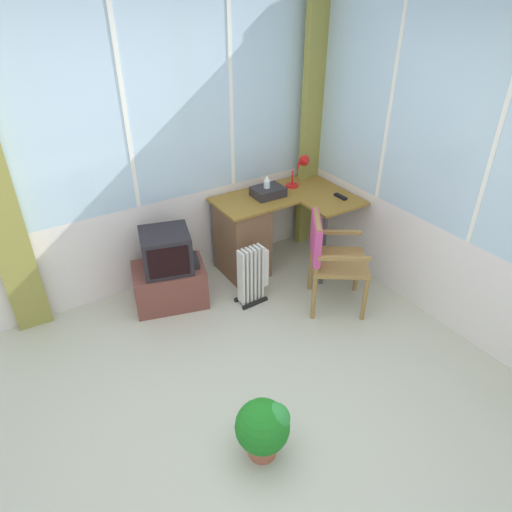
% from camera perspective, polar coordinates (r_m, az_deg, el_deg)
% --- Properties ---
extents(ground, '(4.91, 4.96, 0.06)m').
position_cam_1_polar(ground, '(3.39, 0.09, -20.43)').
color(ground, beige).
extents(north_window_panel, '(3.91, 0.07, 2.74)m').
position_cam_1_polar(north_window_panel, '(4.12, -15.41, 12.71)').
color(north_window_panel, silver).
rests_on(north_window_panel, ground).
extents(east_window_panel, '(0.07, 3.96, 2.74)m').
position_cam_1_polar(east_window_panel, '(3.77, 26.83, 8.63)').
color(east_window_panel, silver).
rests_on(east_window_panel, ground).
extents(curtain_corner, '(0.29, 0.11, 2.64)m').
position_cam_1_polar(curtain_corner, '(4.87, 7.01, 15.89)').
color(curtain_corner, olive).
rests_on(curtain_corner, ground).
extents(desk, '(1.28, 0.92, 0.77)m').
position_cam_1_polar(desk, '(4.57, -0.99, 2.72)').
color(desk, olive).
rests_on(desk, ground).
extents(desk_lamp, '(0.24, 0.21, 0.33)m').
position_cam_1_polar(desk_lamp, '(4.69, 5.73, 10.91)').
color(desk_lamp, red).
rests_on(desk_lamp, desk).
extents(tv_remote, '(0.05, 0.15, 0.02)m').
position_cam_1_polar(tv_remote, '(4.57, 10.43, 7.25)').
color(tv_remote, black).
rests_on(tv_remote, desk).
extents(spray_bottle, '(0.06, 0.06, 0.22)m').
position_cam_1_polar(spray_bottle, '(4.49, 1.36, 8.62)').
color(spray_bottle, silver).
rests_on(spray_bottle, desk).
extents(paper_tray, '(0.30, 0.23, 0.09)m').
position_cam_1_polar(paper_tray, '(4.52, 1.51, 7.97)').
color(paper_tray, '#2A2629').
rests_on(paper_tray, desk).
extents(wooden_armchair, '(0.67, 0.67, 0.89)m').
position_cam_1_polar(wooden_armchair, '(4.05, 8.69, 0.64)').
color(wooden_armchair, olive).
rests_on(wooden_armchair, ground).
extents(tv_on_stand, '(0.74, 0.60, 0.74)m').
position_cam_1_polar(tv_on_stand, '(4.23, -10.72, -2.01)').
color(tv_on_stand, brown).
rests_on(tv_on_stand, ground).
extents(space_heater, '(0.31, 0.18, 0.57)m').
position_cam_1_polar(space_heater, '(4.20, -0.34, -2.27)').
color(space_heater, silver).
rests_on(space_heater, ground).
extents(potted_plant, '(0.35, 0.35, 0.43)m').
position_cam_1_polar(potted_plant, '(3.04, 0.99, -20.42)').
color(potted_plant, '#A85B42').
rests_on(potted_plant, ground).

